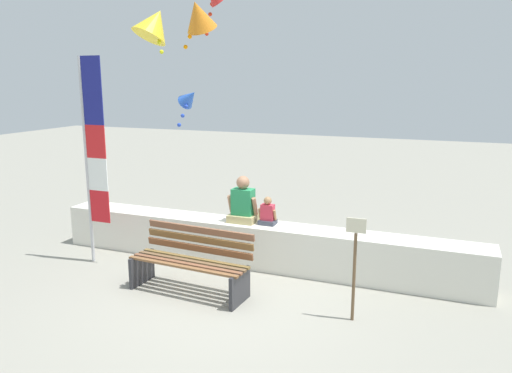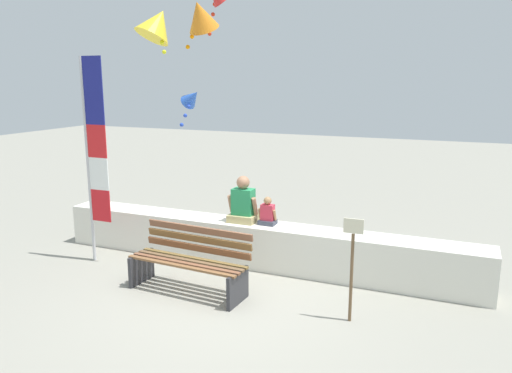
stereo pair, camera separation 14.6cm
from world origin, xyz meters
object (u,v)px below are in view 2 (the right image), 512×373
object	(u,v)px
park_bench	(190,262)
sign_post	(352,262)
kite_orange	(200,16)
kite_yellow	(157,24)
kite_blue	(192,98)
person_child	(268,214)
flag_banner	(94,149)
person_adult	(243,204)

from	to	relation	value
park_bench	sign_post	size ratio (longest dim) A/B	1.34
park_bench	kite_orange	bearing A→B (deg)	114.36
park_bench	kite_yellow	size ratio (longest dim) A/B	1.55
kite_blue	park_bench	bearing A→B (deg)	-61.43
kite_orange	kite_blue	xyz separation A→B (m)	(-0.59, 0.65, -1.50)
park_bench	sign_post	bearing A→B (deg)	-1.04
park_bench	person_child	world-z (taller)	person_child
person_child	kite_blue	world-z (taller)	kite_blue
kite_yellow	kite_orange	world-z (taller)	kite_orange
sign_post	flag_banner	bearing A→B (deg)	173.51
kite_blue	person_adult	bearing A→B (deg)	-44.26
kite_yellow	kite_orange	xyz separation A→B (m)	(1.07, -0.21, 0.08)
person_adult	sign_post	world-z (taller)	person_adult
kite_yellow	kite_blue	distance (m)	1.56
kite_yellow	kite_blue	xyz separation A→B (m)	(0.48, 0.43, -1.42)
flag_banner	sign_post	world-z (taller)	flag_banner
kite_orange	kite_yellow	bearing A→B (deg)	168.71
person_adult	flag_banner	world-z (taller)	flag_banner
kite_yellow	person_child	bearing A→B (deg)	-27.66
person_child	kite_blue	distance (m)	3.55
person_child	sign_post	size ratio (longest dim) A/B	0.34
kite_yellow	sign_post	bearing A→B (deg)	-32.25
person_child	kite_orange	world-z (taller)	kite_orange
person_adult	sign_post	bearing A→B (deg)	-33.18
park_bench	kite_orange	xyz separation A→B (m)	(-1.18, 2.61, 3.64)
person_child	flag_banner	distance (m)	2.93
person_adult	kite_blue	distance (m)	3.22
park_bench	kite_yellow	bearing A→B (deg)	128.63
person_adult	kite_blue	size ratio (longest dim) A/B	0.91
person_adult	kite_orange	bearing A→B (deg)	137.25
flag_banner	kite_orange	world-z (taller)	kite_orange
kite_yellow	sign_post	distance (m)	6.25
kite_orange	sign_post	distance (m)	5.46
flag_banner	kite_blue	bearing A→B (deg)	86.30
flag_banner	person_adult	bearing A→B (deg)	21.25
person_adult	kite_yellow	world-z (taller)	kite_yellow
person_adult	person_child	size ratio (longest dim) A/B	1.67
person_child	kite_blue	bearing A→B (deg)	141.12
park_bench	person_adult	size ratio (longest dim) A/B	2.36
kite_yellow	sign_post	size ratio (longest dim) A/B	0.86
person_child	kite_yellow	size ratio (longest dim) A/B	0.39
person_child	flag_banner	size ratio (longest dim) A/B	0.14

